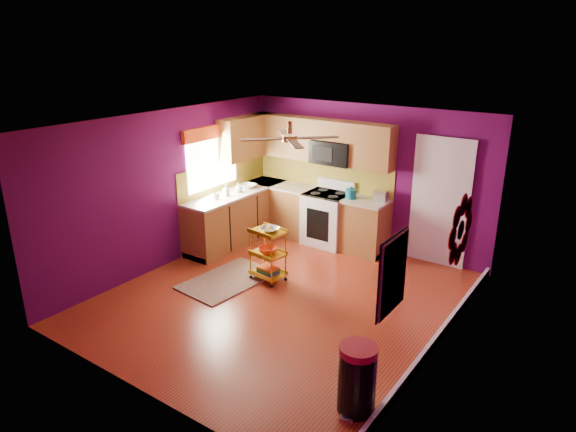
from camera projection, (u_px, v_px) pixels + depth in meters
The scene contains 18 objects.
ground at pixel (282, 298), 7.35m from camera, with size 5.00×5.00×0.00m, color maroon.
room_envelope at pixel (283, 189), 6.80m from camera, with size 4.54×5.04×2.52m.
lower_cabinets at pixel (280, 217), 9.34m from camera, with size 2.81×2.31×0.94m.
electric_range at pixel (327, 218), 9.17m from camera, with size 0.76×0.66×1.13m.
upper_cabinetry at pixel (296, 141), 9.11m from camera, with size 2.80×2.30×1.26m.
left_window at pixel (212, 148), 8.79m from camera, with size 0.08×1.35×1.08m.
panel_door at pixel (440, 204), 8.19m from camera, with size 0.95×0.11×2.15m.
right_wall_art at pixel (434, 248), 5.41m from camera, with size 0.04×2.74×1.04m.
ceiling_fan at pixel (290, 138), 6.75m from camera, with size 1.01×1.01×0.26m.
shag_rug at pixel (228, 280), 7.88m from camera, with size 0.88×1.44×0.02m, color black.
rolling_cart at pixel (268, 252), 7.76m from camera, with size 0.54×0.42×0.91m.
trash_can at pixel (357, 379), 5.05m from camera, with size 0.49×0.49×0.73m.
teal_kettle at pixel (351, 194), 8.72m from camera, with size 0.18×0.18×0.21m.
toaster at pixel (381, 196), 8.58m from camera, with size 0.22×0.15×0.18m, color beige.
soap_bottle_a at pixel (226, 190), 8.85m from camera, with size 0.09×0.09×0.20m, color #EA3F72.
soap_bottle_b at pixel (239, 188), 9.05m from camera, with size 0.14×0.14×0.17m, color white.
counter_dish at pixel (248, 186), 9.33m from camera, with size 0.29×0.29×0.07m, color white.
counter_cup at pixel (216, 196), 8.70m from camera, with size 0.12×0.12×0.09m, color white.
Camera 1 is at (3.83, -5.31, 3.55)m, focal length 32.00 mm.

